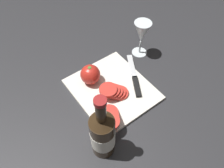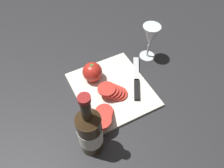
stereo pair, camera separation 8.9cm
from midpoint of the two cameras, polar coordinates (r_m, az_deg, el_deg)
name	(u,v)px [view 1 (the left image)]	position (r m, az deg, el deg)	size (l,w,h in m)	color
ground_plane	(104,93)	(0.92, -4.88, -2.47)	(3.00, 3.00, 0.00)	#28282B
cutting_board	(112,89)	(0.92, -2.77, -1.57)	(0.33, 0.30, 0.01)	silver
wine_bottle	(103,134)	(0.70, -6.17, -13.21)	(0.08, 0.08, 0.30)	#332314
wine_glass	(142,34)	(1.00, 5.22, 12.84)	(0.08, 0.08, 0.17)	silver
whole_tomato	(90,74)	(0.92, -8.46, 2.31)	(0.08, 0.08, 0.09)	red
knife	(136,82)	(0.93, 3.46, 0.36)	(0.22, 0.14, 0.01)	silver
tomato_slice_stack_near	(114,91)	(0.88, -2.38, -2.09)	(0.09, 0.12, 0.05)	red
tomato_slice_stack_far	(110,117)	(0.81, -3.83, -8.74)	(0.12, 0.11, 0.06)	red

